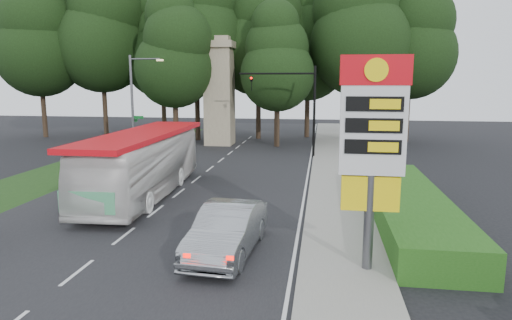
# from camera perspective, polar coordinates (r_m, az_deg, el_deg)

# --- Properties ---
(ground) EXTENTS (120.00, 120.00, 0.00)m
(ground) POSITION_cam_1_polar(r_m,az_deg,el_deg) (15.72, -22.35, -13.69)
(ground) COLOR black
(ground) RESTS_ON ground
(road_surface) EXTENTS (14.00, 80.00, 0.02)m
(road_surface) POSITION_cam_1_polar(r_m,az_deg,el_deg) (26.18, -8.96, -3.61)
(road_surface) COLOR black
(road_surface) RESTS_ON ground
(sidewalk_right) EXTENTS (3.00, 80.00, 0.12)m
(sidewalk_right) POSITION_cam_1_polar(r_m,az_deg,el_deg) (25.04, 10.01, -4.15)
(sidewalk_right) COLOR gray
(sidewalk_right) RESTS_ON ground
(grass_verge_left) EXTENTS (5.00, 50.00, 0.02)m
(grass_verge_left) POSITION_cam_1_polar(r_m,az_deg,el_deg) (35.34, -20.89, -0.62)
(grass_verge_left) COLOR #193814
(grass_verge_left) RESTS_ON ground
(hedge) EXTENTS (3.00, 14.00, 1.20)m
(hedge) POSITION_cam_1_polar(r_m,az_deg,el_deg) (21.37, 18.45, -5.49)
(hedge) COLOR #215115
(hedge) RESTS_ON ground
(gas_station_pylon) EXTENTS (2.10, 0.45, 6.85)m
(gas_station_pylon) POSITION_cam_1_polar(r_m,az_deg,el_deg) (14.45, 14.38, 3.07)
(gas_station_pylon) COLOR #59595E
(gas_station_pylon) RESTS_ON ground
(traffic_signal_mast) EXTENTS (6.10, 0.35, 7.20)m
(traffic_signal_mast) POSITION_cam_1_polar(r_m,az_deg,el_deg) (36.36, 5.23, 7.68)
(traffic_signal_mast) COLOR black
(traffic_signal_mast) RESTS_ON ground
(streetlight_signs) EXTENTS (2.75, 0.98, 8.00)m
(streetlight_signs) POSITION_cam_1_polar(r_m,az_deg,el_deg) (37.33, -14.92, 7.09)
(streetlight_signs) COLOR #59595E
(streetlight_signs) RESTS_ON ground
(monument) EXTENTS (3.00, 3.00, 10.05)m
(monument) POSITION_cam_1_polar(r_m,az_deg,el_deg) (43.39, -4.60, 8.63)
(monument) COLOR gray
(monument) RESTS_ON ground
(tree_far_west) EXTENTS (8.96, 8.96, 17.60)m
(tree_far_west) POSITION_cam_1_polar(r_m,az_deg,el_deg) (54.33, -25.61, 13.87)
(tree_far_west) COLOR #2D2116
(tree_far_west) RESTS_ON ground
(tree_west_mid) EXTENTS (9.80, 9.80, 19.25)m
(tree_west_mid) POSITION_cam_1_polar(r_m,az_deg,el_deg) (53.17, -18.87, 15.49)
(tree_west_mid) COLOR #2D2116
(tree_west_mid) RESTS_ON ground
(tree_west_near) EXTENTS (8.40, 8.40, 16.50)m
(tree_west_near) POSITION_cam_1_polar(r_m,az_deg,el_deg) (52.50, -11.72, 14.05)
(tree_west_near) COLOR #2D2116
(tree_west_near) RESTS_ON ground
(tree_center_left) EXTENTS (10.08, 10.08, 19.80)m
(tree_center_left) POSITION_cam_1_polar(r_m,az_deg,el_deg) (47.39, -7.58, 17.07)
(tree_center_left) COLOR #2D2116
(tree_center_left) RESTS_ON ground
(tree_center_right) EXTENTS (9.24, 9.24, 18.15)m
(tree_center_right) POSITION_cam_1_polar(r_m,az_deg,el_deg) (48.00, 0.31, 15.86)
(tree_center_right) COLOR #2D2116
(tree_center_right) RESTS_ON ground
(tree_east_near) EXTENTS (8.12, 8.12, 15.95)m
(tree_east_near) POSITION_cam_1_polar(r_m,az_deg,el_deg) (49.44, 6.57, 14.07)
(tree_east_near) COLOR #2D2116
(tree_east_near) RESTS_ON ground
(tree_east_mid) EXTENTS (9.52, 9.52, 18.70)m
(tree_east_mid) POSITION_cam_1_polar(r_m,az_deg,el_deg) (45.71, 12.98, 16.33)
(tree_east_mid) COLOR #2D2116
(tree_east_mid) RESTS_ON ground
(tree_far_east) EXTENTS (8.68, 8.68, 17.05)m
(tree_far_east) POSITION_cam_1_polar(r_m,az_deg,el_deg) (48.20, 18.87, 14.51)
(tree_far_east) COLOR #2D2116
(tree_far_east) RESTS_ON ground
(tree_monument_left) EXTENTS (7.28, 7.28, 14.30)m
(tree_monument_left) POSITION_cam_1_polar(r_m,az_deg,el_deg) (43.56, -10.25, 13.21)
(tree_monument_left) COLOR #2D2116
(tree_monument_left) RESTS_ON ground
(tree_monument_right) EXTENTS (6.72, 6.72, 13.20)m
(tree_monument_right) POSITION_cam_1_polar(r_m,az_deg,el_deg) (42.03, 2.69, 12.56)
(tree_monument_right) COLOR #2D2116
(tree_monument_right) RESTS_ON ground
(transit_bus) EXTENTS (3.44, 12.35, 3.41)m
(transit_bus) POSITION_cam_1_polar(r_m,az_deg,el_deg) (24.85, -13.90, -0.52)
(transit_bus) COLOR white
(transit_bus) RESTS_ON ground
(sedan_silver) EXTENTS (2.23, 5.46, 1.76)m
(sedan_silver) POSITION_cam_1_polar(r_m,az_deg,el_deg) (16.31, -3.60, -8.73)
(sedan_silver) COLOR #95989C
(sedan_silver) RESTS_ON ground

